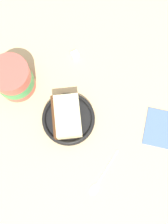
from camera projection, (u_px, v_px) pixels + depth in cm
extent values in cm
cube|color=tan|center=(85.00, 101.00, 73.56)|extent=(125.70, 125.70, 2.87)
cylinder|color=black|center=(69.00, 119.00, 70.48)|extent=(13.01, 13.01, 1.17)
torus|color=black|center=(68.00, 118.00, 69.46)|extent=(12.89, 12.89, 0.92)
cube|color=#472814|center=(68.00, 119.00, 69.62)|extent=(6.94, 10.46, 0.60)
cube|color=beige|center=(68.00, 117.00, 67.28)|extent=(6.94, 10.46, 4.19)
cube|color=#472814|center=(54.00, 118.00, 67.21)|extent=(1.75, 9.85, 4.19)
cylinder|color=#BF4C3F|center=(13.00, 79.00, 68.16)|extent=(9.14, 9.14, 9.91)
cylinder|color=green|center=(14.00, 79.00, 68.56)|extent=(9.32, 9.32, 3.32)
cylinder|color=brown|center=(10.00, 75.00, 65.41)|extent=(8.04, 8.04, 0.40)
ellipsoid|color=silver|center=(94.00, 189.00, 67.05)|extent=(3.54, 3.53, 0.80)
cylinder|color=silver|center=(108.00, 167.00, 68.32)|extent=(6.92, 6.85, 0.50)
cube|color=slate|center=(168.00, 130.00, 70.19)|extent=(14.31, 13.32, 0.60)
cube|color=white|center=(74.00, 55.00, 73.85)|extent=(2.12, 2.12, 1.74)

